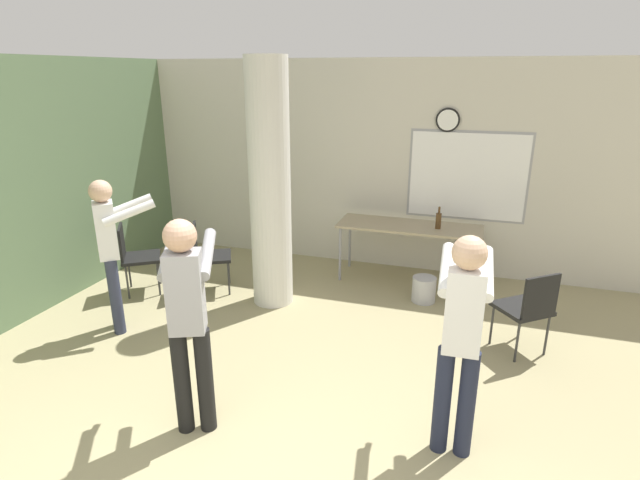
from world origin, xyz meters
TOP-DOWN VIEW (x-y plane):
  - wall_left_accent at (-3.50, 2.50)m, footprint 0.12×7.00m
  - wall_back at (0.02, 5.06)m, footprint 8.00×0.15m
  - support_pillar at (-1.03, 3.42)m, footprint 0.47×0.47m
  - folding_table at (0.42, 4.52)m, footprint 1.82×0.63m
  - bottle_on_table at (0.77, 4.49)m, footprint 0.07×0.07m
  - waste_bin at (0.70, 3.96)m, footprint 0.28×0.28m
  - chair_by_left_wall at (-2.73, 3.14)m, footprint 0.61×0.61m
  - chair_near_pillar at (-1.91, 3.45)m, footprint 0.59×0.59m
  - chair_mid_room at (1.77, 3.07)m, footprint 0.62×0.62m
  - person_playing_front at (-0.71, 1.16)m, footprint 0.55×0.68m
  - person_playing_side at (1.19, 1.51)m, footprint 0.37×0.65m
  - person_watching_back at (-2.31, 2.28)m, footprint 0.63×0.61m

SIDE VIEW (x-z plane):
  - waste_bin at x=0.70m, z-range 0.00..0.31m
  - chair_by_left_wall at x=-2.73m, z-range 0.08..0.95m
  - chair_near_pillar at x=-1.91m, z-range 0.08..0.95m
  - chair_mid_room at x=1.77m, z-range 0.08..0.95m
  - folding_table at x=0.42m, z-range 0.33..1.09m
  - bottle_on_table at x=0.77m, z-range 0.73..1.01m
  - person_watching_back at x=-2.31m, z-range 0.14..1.77m
  - person_playing_side at x=1.19m, z-range 0.15..1.80m
  - person_playing_front at x=-0.71m, z-range 0.15..1.84m
  - wall_back at x=0.02m, z-range 0.00..2.80m
  - wall_left_accent at x=-3.50m, z-range 0.00..2.80m
  - support_pillar at x=-1.03m, z-range 0.00..2.80m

